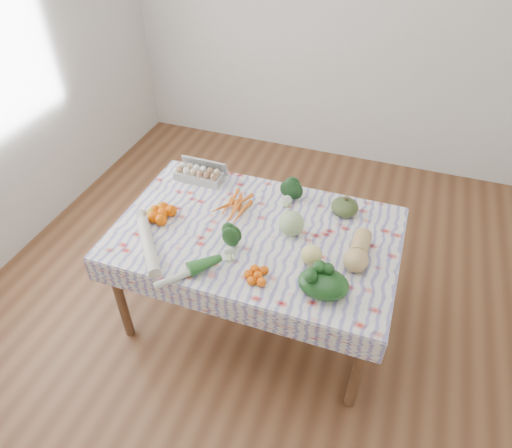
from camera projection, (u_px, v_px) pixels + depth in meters
name	position (u px, v px, depth m)	size (l,w,h in m)	color
ground	(256.00, 313.00, 3.19)	(4.50, 4.50, 0.00)	brown
wall_back	(344.00, 11.00, 3.89)	(4.00, 0.04, 2.80)	silver
dining_table	(256.00, 242.00, 2.75)	(1.60, 1.00, 0.75)	brown
tablecloth	(256.00, 232.00, 2.70)	(1.66, 1.06, 0.01)	white
egg_carton	(199.00, 175.00, 3.06)	(0.33, 0.13, 0.09)	#A1A19C
carrot_bunch	(234.00, 210.00, 2.82)	(0.24, 0.22, 0.04)	orange
kale_bunch	(289.00, 192.00, 2.89)	(0.15, 0.13, 0.13)	#163918
kabocha_squash	(345.00, 207.00, 2.79)	(0.17, 0.17, 0.11)	#3F5126
cabbage	(292.00, 223.00, 2.64)	(0.15, 0.15, 0.15)	#97B675
butternut_squash	(359.00, 250.00, 2.48)	(0.13, 0.29, 0.13)	tan
orange_cluster	(162.00, 214.00, 2.76)	(0.23, 0.23, 0.08)	#F65B00
broccoli	(229.00, 244.00, 2.54)	(0.14, 0.14, 0.10)	#1C461B
mandarin_cluster	(258.00, 275.00, 2.39)	(0.17, 0.17, 0.05)	#F05907
grapefruit	(311.00, 255.00, 2.46)	(0.12, 0.12, 0.12)	#E2D777
spinach_bag	(323.00, 283.00, 2.31)	(0.26, 0.21, 0.12)	#123412
daikon	(148.00, 245.00, 2.55)	(0.07, 0.07, 0.48)	beige
leek	(188.00, 273.00, 2.41)	(0.04, 0.04, 0.37)	beige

